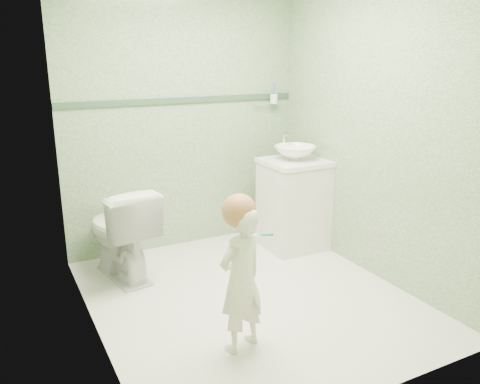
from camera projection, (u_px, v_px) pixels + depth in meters
ground at (249, 297)px, 3.66m from camera, size 2.50×2.50×0.00m
room_shell at (250, 138)px, 3.33m from camera, size 2.50×2.54×2.40m
trim_stripe at (183, 100)px, 4.34m from camera, size 2.20×0.02×0.05m
vanity at (293, 206)px, 4.52m from camera, size 0.52×0.50×0.80m
counter at (295, 162)px, 4.41m from camera, size 0.54×0.52×0.04m
basin at (295, 153)px, 4.38m from camera, size 0.37×0.37×0.13m
faucet at (284, 141)px, 4.52m from camera, size 0.03×0.13×0.18m
cup_holder at (273, 99)px, 4.70m from camera, size 0.26×0.07×0.21m
toilet at (120, 232)px, 3.91m from camera, size 0.54×0.81×0.76m
toddler at (241, 280)px, 2.92m from camera, size 0.39×0.31×0.91m
hair_cap at (239, 211)px, 2.83m from camera, size 0.20×0.20×0.20m
teal_toothbrush at (266, 234)px, 2.81m from camera, size 0.10×0.14×0.08m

